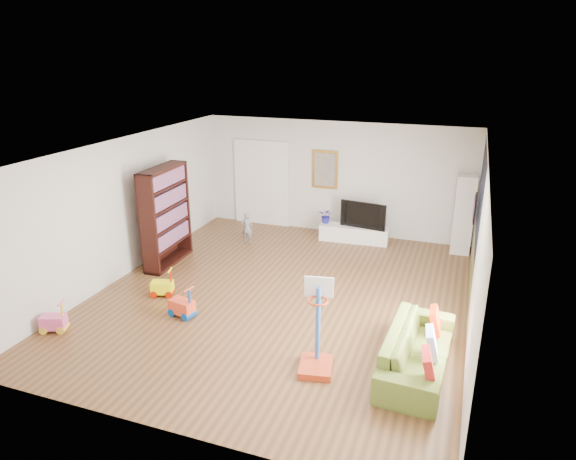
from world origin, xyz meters
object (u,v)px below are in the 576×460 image
(bookshelf, at_px, (166,216))
(basketball_hoop, at_px, (317,328))
(media_console, at_px, (354,234))
(sofa, at_px, (418,350))

(bookshelf, relative_size, basketball_hoop, 1.52)
(media_console, height_order, basketball_hoop, basketball_hoop)
(media_console, distance_m, bookshelf, 4.33)
(media_console, bearing_deg, basketball_hoop, -86.29)
(basketball_hoop, bearing_deg, media_console, 86.14)
(media_console, relative_size, sofa, 0.76)
(bookshelf, distance_m, basketball_hoop, 4.84)
(bookshelf, bearing_deg, sofa, -24.12)
(basketball_hoop, bearing_deg, sofa, 9.97)
(media_console, distance_m, sofa, 5.09)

